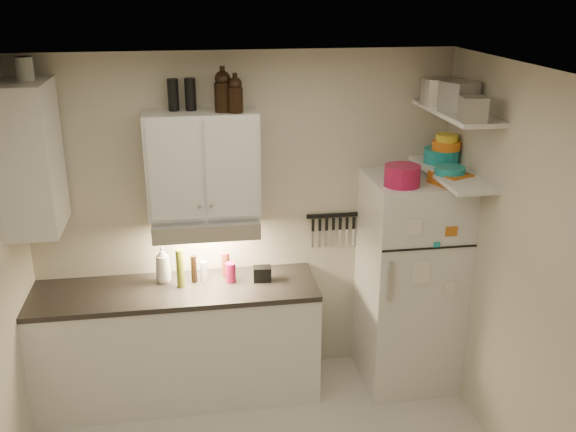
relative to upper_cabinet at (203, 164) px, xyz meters
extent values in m
cube|color=white|center=(0.30, -1.33, 0.78)|extent=(3.20, 3.00, 0.02)
cube|color=beige|center=(0.30, 0.18, -0.53)|extent=(3.20, 0.02, 2.60)
cube|color=beige|center=(1.91, -1.33, -0.53)|extent=(0.02, 3.00, 2.60)
cube|color=silver|center=(-0.25, -0.14, -1.39)|extent=(2.10, 0.60, 0.88)
cube|color=#272421|center=(-0.25, -0.14, -0.93)|extent=(2.10, 0.62, 0.04)
cube|color=silver|center=(0.00, 0.00, 0.00)|extent=(0.80, 0.33, 0.75)
cube|color=silver|center=(-1.14, -0.14, 0.12)|extent=(0.33, 0.55, 1.00)
cube|color=silver|center=(0.00, -0.06, -0.44)|extent=(0.76, 0.46, 0.12)
cube|color=silver|center=(1.55, -0.18, -0.98)|extent=(0.70, 0.68, 1.70)
cube|color=silver|center=(1.75, -0.31, 0.38)|extent=(0.30, 0.95, 0.03)
cube|color=silver|center=(1.75, -0.31, -0.07)|extent=(0.30, 0.95, 0.03)
cube|color=black|center=(1.00, 0.15, -0.51)|extent=(0.42, 0.02, 0.03)
cylinder|color=#A1123F|center=(1.37, -0.35, -0.05)|extent=(0.32, 0.32, 0.15)
cube|color=#C06418|center=(1.72, -0.38, -0.08)|extent=(0.29, 0.31, 0.09)
cylinder|color=silver|center=(1.62, -0.31, -0.08)|extent=(0.06, 0.06, 0.09)
cylinder|color=silver|center=(1.71, -0.07, 0.48)|extent=(0.35, 0.35, 0.19)
cube|color=#AAAAAD|center=(1.73, -0.37, 0.49)|extent=(0.26, 0.25, 0.21)
cube|color=#AAAAAD|center=(1.69, -0.69, 0.47)|extent=(0.18, 0.18, 0.16)
cylinder|color=teal|center=(1.77, -0.06, 0.00)|extent=(0.26, 0.26, 0.10)
cylinder|color=orange|center=(1.79, -0.08, 0.09)|extent=(0.21, 0.21, 0.06)
cylinder|color=yellow|center=(1.79, -0.08, 0.14)|extent=(0.16, 0.16, 0.05)
cylinder|color=teal|center=(1.71, -0.37, -0.02)|extent=(0.26, 0.26, 0.05)
cylinder|color=black|center=(-0.06, 0.05, 0.49)|extent=(0.09, 0.09, 0.22)
cylinder|color=black|center=(-0.18, 0.06, 0.49)|extent=(0.10, 0.10, 0.22)
cylinder|color=silver|center=(-1.11, -0.08, 0.70)|extent=(0.12, 0.12, 0.15)
imported|color=silver|center=(-0.33, -0.01, -0.74)|extent=(0.14, 0.14, 0.33)
cylinder|color=brown|center=(0.14, 0.01, -0.81)|extent=(0.08, 0.08, 0.20)
cylinder|color=#626C1B|center=(-0.20, -0.12, -0.76)|extent=(0.06, 0.06, 0.30)
cylinder|color=black|center=(-0.10, -0.05, -0.80)|extent=(0.05, 0.05, 0.21)
cylinder|color=silver|center=(-0.03, -0.04, -0.83)|extent=(0.07, 0.07, 0.16)
cylinder|color=#A1123F|center=(0.17, -0.09, -0.83)|extent=(0.10, 0.10, 0.15)
cube|color=black|center=(0.40, -0.11, -0.85)|extent=(0.14, 0.10, 0.11)
camera|label=1|loc=(-0.09, -4.48, 1.21)|focal=40.00mm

